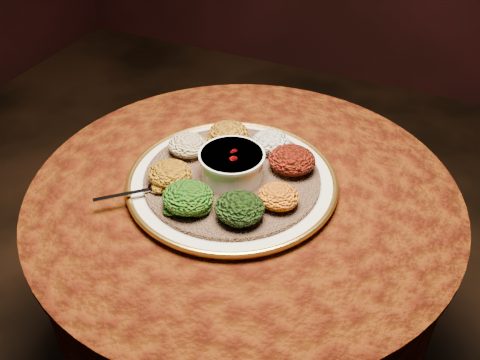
% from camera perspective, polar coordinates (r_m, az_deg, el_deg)
% --- Properties ---
extents(table, '(0.96, 0.96, 0.73)m').
position_cam_1_polar(table, '(1.31, 0.34, -7.01)').
color(table, black).
rests_on(table, ground).
extents(platter, '(0.58, 0.58, 0.02)m').
position_cam_1_polar(platter, '(1.19, -0.85, -0.16)').
color(platter, silver).
rests_on(platter, table).
extents(injera, '(0.41, 0.41, 0.01)m').
position_cam_1_polar(injera, '(1.18, -0.86, 0.25)').
color(injera, '#8A6045').
rests_on(injera, platter).
extents(stew_bowl, '(0.14, 0.14, 0.06)m').
position_cam_1_polar(stew_bowl, '(1.16, -0.88, 1.79)').
color(stew_bowl, white).
rests_on(stew_bowl, injera).
extents(spoon, '(0.13, 0.11, 0.01)m').
position_cam_1_polar(spoon, '(1.15, -9.30, -0.93)').
color(spoon, silver).
rests_on(spoon, injera).
extents(portion_ayib, '(0.09, 0.08, 0.04)m').
position_cam_1_polar(portion_ayib, '(1.25, 3.30, 4.08)').
color(portion_ayib, white).
rests_on(portion_ayib, injera).
extents(portion_kitfo, '(0.11, 0.10, 0.05)m').
position_cam_1_polar(portion_kitfo, '(1.19, 5.56, 2.15)').
color(portion_kitfo, black).
rests_on(portion_kitfo, injera).
extents(portion_tikil, '(0.09, 0.08, 0.04)m').
position_cam_1_polar(portion_tikil, '(1.10, 4.12, -1.77)').
color(portion_tikil, '#BA720F').
rests_on(portion_tikil, injera).
extents(portion_gomen, '(0.10, 0.10, 0.05)m').
position_cam_1_polar(portion_gomen, '(1.06, -0.04, -3.00)').
color(portion_gomen, black).
rests_on(portion_gomen, injera).
extents(portion_mixveg, '(0.11, 0.10, 0.05)m').
position_cam_1_polar(portion_mixveg, '(1.09, -5.55, -1.85)').
color(portion_mixveg, '#9A3109').
rests_on(portion_mixveg, injera).
extents(portion_kik, '(0.10, 0.09, 0.05)m').
position_cam_1_polar(portion_kik, '(1.16, -7.49, 0.66)').
color(portion_kik, '#9D5B0D').
rests_on(portion_kik, injera).
extents(portion_timatim, '(0.09, 0.09, 0.04)m').
position_cam_1_polar(portion_timatim, '(1.24, -5.60, 3.73)').
color(portion_timatim, maroon).
rests_on(portion_timatim, injera).
extents(portion_shiro, '(0.10, 0.09, 0.05)m').
position_cam_1_polar(portion_shiro, '(1.27, -1.22, 5.01)').
color(portion_shiro, '#9A6E12').
rests_on(portion_shiro, injera).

